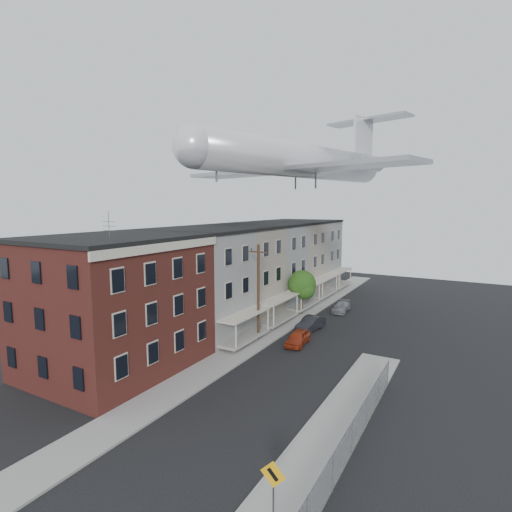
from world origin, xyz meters
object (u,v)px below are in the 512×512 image
(car_near, at_px, (298,338))
(car_far, at_px, (341,307))
(warning_sign, at_px, (273,483))
(car_mid, at_px, (310,324))
(airplane, at_px, (303,160))
(utility_pole, at_px, (258,291))
(street_tree, at_px, (303,286))

(car_near, bearing_deg, car_far, 85.19)
(warning_sign, height_order, car_mid, warning_sign)
(car_near, height_order, car_far, car_near)
(warning_sign, relative_size, car_far, 0.72)
(warning_sign, relative_size, airplane, 0.09)
(car_near, bearing_deg, warning_sign, -74.11)
(car_far, height_order, airplane, airplane)
(car_mid, height_order, airplane, airplane)
(utility_pole, bearing_deg, airplane, 82.77)
(warning_sign, xyz_separation_m, street_tree, (-10.87, 28.95, 1.57))
(street_tree, relative_size, car_near, 1.38)
(car_mid, bearing_deg, utility_pole, -116.29)
(street_tree, bearing_deg, car_near, -69.67)
(warning_sign, relative_size, car_mid, 0.67)
(car_near, bearing_deg, airplane, 106.05)
(warning_sign, bearing_deg, car_near, 110.71)
(warning_sign, height_order, car_near, warning_sign)
(car_far, bearing_deg, utility_pole, -109.92)
(airplane, bearing_deg, car_mid, -51.90)
(utility_pole, bearing_deg, street_tree, 88.11)
(airplane, bearing_deg, utility_pole, -97.23)
(car_far, bearing_deg, car_near, -94.19)
(street_tree, xyz_separation_m, car_mid, (2.90, -4.87, -2.76))
(car_mid, bearing_deg, street_tree, 127.07)
(warning_sign, height_order, utility_pole, utility_pole)
(street_tree, height_order, car_far, street_tree)
(warning_sign, distance_m, utility_pole, 22.25)
(utility_pole, distance_m, street_tree, 10.00)
(utility_pole, xyz_separation_m, car_mid, (3.23, 5.05, -3.99))
(street_tree, distance_m, car_near, 10.38)
(street_tree, relative_size, airplane, 0.17)
(utility_pole, relative_size, car_far, 2.31)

